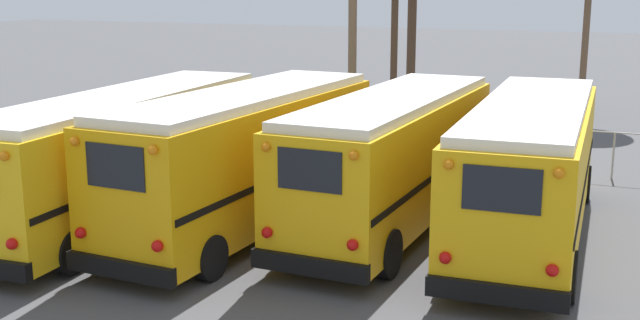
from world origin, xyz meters
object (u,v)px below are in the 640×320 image
school_bus_1 (246,155)px  utility_pole (352,37)px  school_bus_2 (393,156)px  school_bus_3 (530,165)px  school_bus_0 (126,151)px

school_bus_1 → utility_pole: bearing=98.2°
utility_pole → school_bus_2: bearing=-64.7°
school_bus_3 → utility_pole: (-7.94, 9.93, 2.04)m
school_bus_0 → school_bus_3: 9.64m
school_bus_1 → utility_pole: 11.95m
school_bus_1 → school_bus_2: 3.48m
school_bus_3 → utility_pole: bearing=128.7°
school_bus_1 → utility_pole: utility_pole is taller
school_bus_0 → utility_pole: (1.46, 12.04, 2.07)m
school_bus_2 → utility_pole: size_ratio=1.32×
school_bus_1 → school_bus_3: school_bus_1 is taller
school_bus_0 → school_bus_2: 6.54m
school_bus_0 → school_bus_3: school_bus_3 is taller
school_bus_1 → school_bus_2: school_bus_1 is taller
school_bus_1 → school_bus_2: bearing=25.6°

